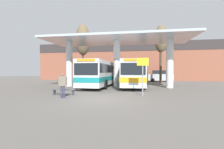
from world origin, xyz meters
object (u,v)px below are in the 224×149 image
Objects in this scene: transit_bus_left_bay at (103,73)px; poplar_tree_behind_right at (161,40)px; transit_bus_center_bay at (132,73)px; pedestrian_waiting at (63,83)px; waiting_bench_near_pillar at (63,91)px; info_sign_platform at (143,69)px; poplar_tree_behind_left at (83,40)px; parked_car_street at (160,76)px.

transit_bus_left_bay is 11.32m from poplar_tree_behind_right.
pedestrian_waiting is at bearing 61.92° from transit_bus_center_bay.
transit_bus_left_bay reaches higher than waiting_bench_near_pillar.
poplar_tree_behind_right is at bearing 75.42° from info_sign_platform.
transit_bus_center_bay is 1.20× the size of poplar_tree_behind_right.
info_sign_platform is 0.30× the size of poplar_tree_behind_left.
pedestrian_waiting is at bearing -64.39° from waiting_bench_near_pillar.
transit_bus_left_bay is 1.29× the size of poplar_tree_behind_left.
waiting_bench_near_pillar is 6.58m from info_sign_platform.
poplar_tree_behind_right is (3.44, 13.21, 4.87)m from info_sign_platform.
poplar_tree_behind_right reaches higher than transit_bus_left_bay.
info_sign_platform is 1.67× the size of pedestrian_waiting.
parked_car_street is at bearing 77.16° from info_sign_platform.
transit_bus_left_bay is at bearing 122.68° from info_sign_platform.
poplar_tree_behind_right reaches higher than info_sign_platform.
info_sign_platform is at bearing 6.13° from waiting_bench_near_pillar.
parked_car_street is (3.90, 17.13, -1.08)m from info_sign_platform.
pedestrian_waiting is 0.19× the size of poplar_tree_behind_right.
transit_bus_left_bay is 7.08× the size of pedestrian_waiting.
pedestrian_waiting is at bearing -119.39° from parked_car_street.
waiting_bench_near_pillar is 18.22m from poplar_tree_behind_right.
transit_bus_left_bay is 9.61m from pedestrian_waiting.
transit_bus_center_bay is 2.41× the size of parked_car_street.
transit_bus_center_bay is 10.64m from poplar_tree_behind_left.
poplar_tree_behind_right reaches higher than parked_car_street.
pedestrian_waiting is 15.43m from poplar_tree_behind_left.
transit_bus_center_bay is at bearing -177.45° from transit_bus_left_bay.
info_sign_platform is 6.10m from pedestrian_waiting.
poplar_tree_behind_left reaches higher than pedestrian_waiting.
parked_car_street is (8.72, 9.62, -0.71)m from transit_bus_left_bay.
poplar_tree_behind_left is 1.03× the size of poplar_tree_behind_right.
info_sign_platform is at bearing -0.92° from pedestrian_waiting.
poplar_tree_behind_right is (8.25, 5.71, 5.25)m from transit_bus_left_bay.
transit_bus_center_bay reaches higher than transit_bus_left_bay.
waiting_bench_near_pillar is at bearing -173.87° from info_sign_platform.
poplar_tree_behind_left reaches higher than info_sign_platform.
waiting_bench_near_pillar is 1.11× the size of pedestrian_waiting.
poplar_tree_behind_right is at bearing -142.78° from transit_bus_left_bay.
poplar_tree_behind_left is at bearing 102.97° from waiting_bench_near_pillar.
pedestrian_waiting is 21.42m from parked_car_street.
waiting_bench_near_pillar is (-1.50, -8.18, -1.38)m from transit_bus_left_bay.
transit_bus_center_bay is 9.86m from waiting_bench_near_pillar.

